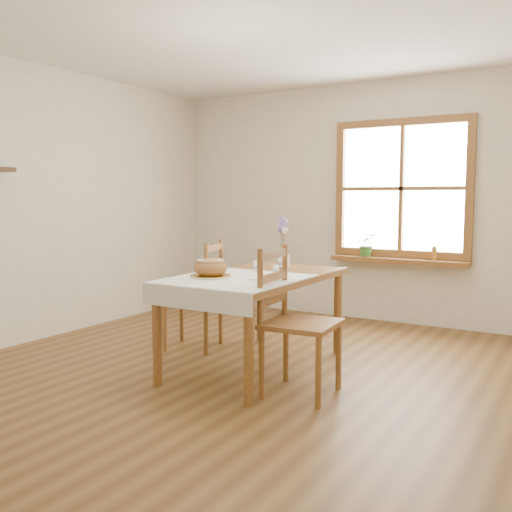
{
  "coord_description": "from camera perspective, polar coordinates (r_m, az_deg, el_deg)",
  "views": [
    {
      "loc": [
        2.3,
        -3.53,
        1.37
      ],
      "look_at": [
        0.0,
        0.3,
        0.9
      ],
      "focal_mm": 40.0,
      "sensor_mm": 36.0,
      "label": 1
    }
  ],
  "objects": [
    {
      "name": "ground",
      "position": [
        4.43,
        -2.04,
        -12.02
      ],
      "size": [
        5.0,
        5.0,
        0.0
      ],
      "primitive_type": "plane",
      "color": "brown",
      "rests_on": "ground"
    },
    {
      "name": "room_walls",
      "position": [
        4.22,
        -2.13,
        10.58
      ],
      "size": [
        4.6,
        5.1,
        2.65
      ],
      "color": "beige",
      "rests_on": "ground"
    },
    {
      "name": "window",
      "position": [
        6.26,
        14.38,
        6.55
      ],
      "size": [
        1.46,
        0.08,
        1.46
      ],
      "color": "olive",
      "rests_on": "ground"
    },
    {
      "name": "window_sill",
      "position": [
        6.23,
        14.02,
        -0.44
      ],
      "size": [
        1.46,
        0.2,
        0.05
      ],
      "color": "olive",
      "rests_on": "ground"
    },
    {
      "name": "dining_table",
      "position": [
        4.52,
        0.0,
        -2.96
      ],
      "size": [
        0.9,
        1.6,
        0.75
      ],
      "color": "olive",
      "rests_on": "ground"
    },
    {
      "name": "table_linen",
      "position": [
        4.25,
        -2.11,
        -2.31
      ],
      "size": [
        0.91,
        0.99,
        0.01
      ],
      "primitive_type": "cube",
      "color": "white",
      "rests_on": "dining_table"
    },
    {
      "name": "chair_left",
      "position": [
        5.18,
        -6.33,
        -3.86
      ],
      "size": [
        0.58,
        0.56,
        0.97
      ],
      "primitive_type": null,
      "rotation": [
        0.0,
        0.0,
        -1.3
      ],
      "color": "olive",
      "rests_on": "ground"
    },
    {
      "name": "chair_right",
      "position": [
        3.95,
        4.55,
        -6.56
      ],
      "size": [
        0.53,
        0.51,
        1.02
      ],
      "primitive_type": null,
      "rotation": [
        0.0,
        0.0,
        1.65
      ],
      "color": "olive",
      "rests_on": "ground"
    },
    {
      "name": "bread_plate",
      "position": [
        4.32,
        -4.58,
        -2.02
      ],
      "size": [
        0.37,
        0.37,
        0.02
      ],
      "primitive_type": "cylinder",
      "rotation": [
        0.0,
        0.0,
        -0.26
      ],
      "color": "white",
      "rests_on": "table_linen"
    },
    {
      "name": "bread_loaf",
      "position": [
        4.31,
        -4.59,
        -0.98
      ],
      "size": [
        0.26,
        0.26,
        0.14
      ],
      "primitive_type": "ellipsoid",
      "color": "olive",
      "rests_on": "bread_plate"
    },
    {
      "name": "egg_napkin",
      "position": [
        4.22,
        0.86,
        -2.23
      ],
      "size": [
        0.28,
        0.26,
        0.01
      ],
      "primitive_type": "cube",
      "rotation": [
        0.0,
        0.0,
        0.34
      ],
      "color": "white",
      "rests_on": "table_linen"
    },
    {
      "name": "eggs",
      "position": [
        4.22,
        0.86,
        -1.9
      ],
      "size": [
        0.22,
        0.21,
        0.04
      ],
      "primitive_type": null,
      "rotation": [
        0.0,
        0.0,
        0.34
      ],
      "color": "silver",
      "rests_on": "egg_napkin"
    },
    {
      "name": "salt_shaker",
      "position": [
        4.58,
        0.01,
        -1.04
      ],
      "size": [
        0.06,
        0.06,
        0.1
      ],
      "primitive_type": "cylinder",
      "rotation": [
        0.0,
        0.0,
        0.15
      ],
      "color": "white",
      "rests_on": "table_linen"
    },
    {
      "name": "pepper_shaker",
      "position": [
        4.37,
        1.99,
        -1.43
      ],
      "size": [
        0.06,
        0.06,
        0.09
      ],
      "primitive_type": "cylinder",
      "rotation": [
        0.0,
        0.0,
        -0.34
      ],
      "color": "white",
      "rests_on": "table_linen"
    },
    {
      "name": "flower_vase",
      "position": [
        4.93,
        2.77,
        -0.56
      ],
      "size": [
        0.11,
        0.11,
        0.11
      ],
      "primitive_type": "cylinder",
      "rotation": [
        0.0,
        0.0,
        -0.12
      ],
      "color": "white",
      "rests_on": "dining_table"
    },
    {
      "name": "lavender_bouquet",
      "position": [
        4.91,
        2.78,
        2.06
      ],
      "size": [
        0.18,
        0.18,
        0.34
      ],
      "primitive_type": null,
      "color": "#715BA2",
      "rests_on": "flower_vase"
    },
    {
      "name": "potted_plant",
      "position": [
        6.33,
        11.03,
        0.86
      ],
      "size": [
        0.28,
        0.3,
        0.2
      ],
      "primitive_type": "imported",
      "rotation": [
        0.0,
        0.0,
        0.2
      ],
      "color": "#36752E",
      "rests_on": "window_sill"
    },
    {
      "name": "amber_bottle",
      "position": [
        6.12,
        17.39,
        0.29
      ],
      "size": [
        0.06,
        0.06,
        0.15
      ],
      "primitive_type": "cylinder",
      "rotation": [
        0.0,
        0.0,
        -0.09
      ],
      "color": "#A8711F",
      "rests_on": "window_sill"
    }
  ]
}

